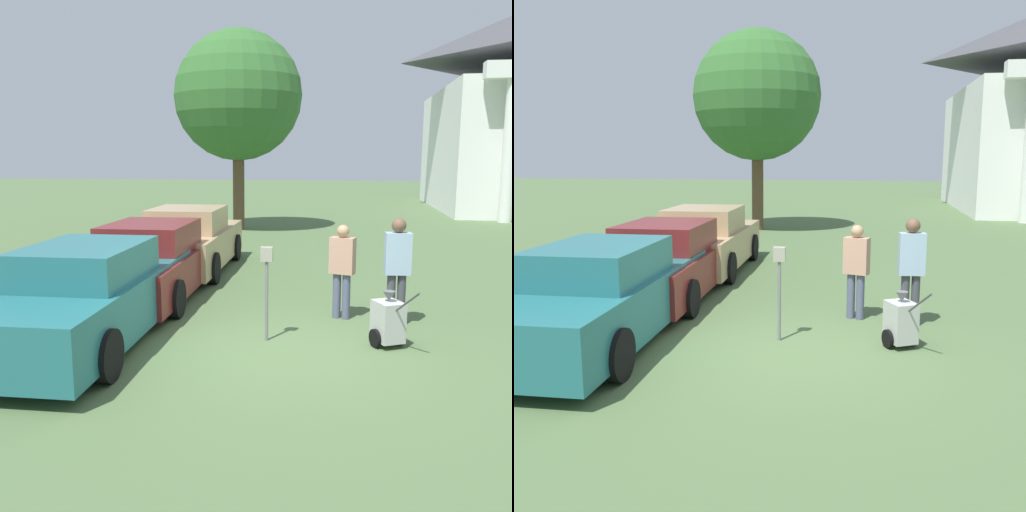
{
  "view_description": "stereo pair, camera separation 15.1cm",
  "coord_description": "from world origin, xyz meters",
  "views": [
    {
      "loc": [
        0.95,
        -7.81,
        2.8
      ],
      "look_at": [
        -0.55,
        1.77,
        1.1
      ],
      "focal_mm": 40.0,
      "sensor_mm": 36.0,
      "label": 1
    },
    {
      "loc": [
        1.1,
        -7.79,
        2.8
      ],
      "look_at": [
        -0.55,
        1.77,
        1.1
      ],
      "focal_mm": 40.0,
      "sensor_mm": 36.0,
      "label": 2
    }
  ],
  "objects": [
    {
      "name": "parked_car_teal",
      "position": [
        -2.83,
        0.18,
        0.71
      ],
      "size": [
        2.0,
        5.28,
        1.52
      ],
      "rotation": [
        0.0,
        0.0,
        0.03
      ],
      "color": "#23666B",
      "rests_on": "ground_plane"
    },
    {
      "name": "parking_meter",
      "position": [
        -0.2,
        0.55,
        1.01
      ],
      "size": [
        0.18,
        0.09,
        1.46
      ],
      "color": "slate",
      "rests_on": "ground_plane"
    },
    {
      "name": "parked_car_tan",
      "position": [
        -2.83,
        5.7,
        0.73
      ],
      "size": [
        2.09,
        4.82,
        1.57
      ],
      "rotation": [
        0.0,
        0.0,
        0.03
      ],
      "color": "tan",
      "rests_on": "ground_plane"
    },
    {
      "name": "equipment_cart",
      "position": [
        1.63,
        0.56,
        0.39
      ],
      "size": [
        0.64,
        0.97,
        1.0
      ],
      "rotation": [
        0.0,
        0.0,
        0.48
      ],
      "color": "#B2B2AD",
      "rests_on": "ground_plane"
    },
    {
      "name": "shade_tree",
      "position": [
        -3.1,
        13.71,
        5.0
      ],
      "size": [
        4.77,
        4.77,
        7.4
      ],
      "color": "brown",
      "rests_on": "ground_plane"
    },
    {
      "name": "person_supervisor",
      "position": [
        1.83,
        1.66,
        1.04
      ],
      "size": [
        0.44,
        0.26,
        1.81
      ],
      "rotation": [
        0.0,
        0.0,
        3.24
      ],
      "color": "#3F3F47",
      "rests_on": "ground_plane"
    },
    {
      "name": "parked_car_maroon",
      "position": [
        -2.83,
        3.02,
        0.69
      ],
      "size": [
        2.02,
        5.01,
        1.51
      ],
      "rotation": [
        0.0,
        0.0,
        0.03
      ],
      "color": "maroon",
      "rests_on": "ground_plane"
    },
    {
      "name": "person_worker",
      "position": [
        0.93,
        1.96,
        0.93
      ],
      "size": [
        0.47,
        0.34,
        1.65
      ],
      "rotation": [
        0.0,
        0.0,
        2.83
      ],
      "color": "#515670",
      "rests_on": "ground_plane"
    },
    {
      "name": "ground_plane",
      "position": [
        0.0,
        0.0,
        0.0
      ],
      "size": [
        120.0,
        120.0,
        0.0
      ],
      "primitive_type": "plane",
      "color": "#4C663D"
    }
  ]
}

